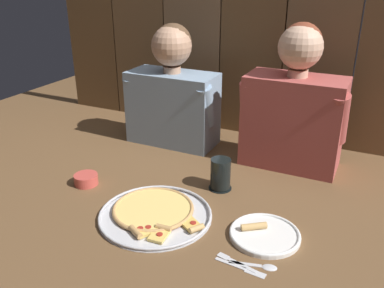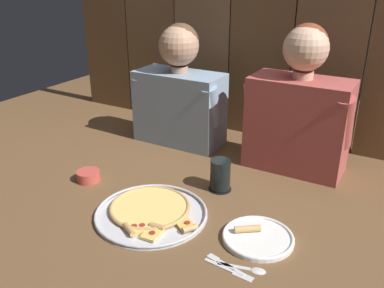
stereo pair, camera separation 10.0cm
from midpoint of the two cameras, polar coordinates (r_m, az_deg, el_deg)
ground_plane at (r=1.53m, az=0.30°, el=-7.61°), size 3.20×3.20×0.00m
pizza_tray at (r=1.44m, az=-3.74°, el=-9.38°), size 0.39×0.39×0.03m
dinner_plate at (r=1.34m, az=11.33°, el=-12.66°), size 0.23×0.23×0.03m
drinking_glass at (r=1.56m, az=5.81°, el=-4.39°), size 0.09×0.09×0.12m
dipping_bowl at (r=1.68m, az=-12.61°, el=-4.31°), size 0.09×0.09×0.04m
table_fork at (r=1.24m, az=6.89°, el=-16.24°), size 0.13×0.04×0.01m
table_knife at (r=1.22m, az=7.60°, el=-16.99°), size 0.16×0.03×0.01m
table_spoon at (r=1.23m, az=10.57°, el=-16.78°), size 0.14×0.05×0.01m
diner_left at (r=1.92m, az=-0.28°, el=7.37°), size 0.45×0.20×0.56m
diner_right at (r=1.72m, az=16.38°, el=4.84°), size 0.44×0.21×0.60m
wooden_backdrop_wall at (r=1.99m, az=11.52°, el=19.00°), size 2.19×0.03×1.29m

